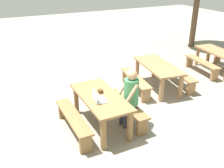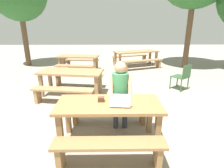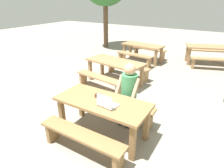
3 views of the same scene
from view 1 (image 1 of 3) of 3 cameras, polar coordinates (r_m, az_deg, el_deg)
The scene contains 12 objects.
ground_plane at distance 5.87m, azimuth -2.46°, elevation -9.14°, with size 30.00×30.00×0.00m, color gray.
picnic_table_front at distance 5.55m, azimuth -2.57°, elevation -3.72°, with size 1.75×0.78×0.75m.
bench_near at distance 5.52m, azimuth -8.55°, elevation -7.87°, with size 1.61×0.30×0.43m.
bench_far at distance 5.95m, azimuth 3.05°, elevation -5.04°, with size 1.61×0.30×0.43m.
laptop at distance 5.28m, azimuth -3.02°, elevation -3.16°, with size 0.35×0.27×0.23m.
small_pouch at distance 5.61m, azimuth -2.56°, elevation -1.60°, with size 0.11×0.09×0.08m.
person_seated at distance 5.55m, azimuth 4.01°, elevation -2.06°, with size 0.43×0.42×1.32m.
picnic_table_mid at distance 9.32m, azimuth 22.39°, elevation 6.03°, with size 1.75×0.88×0.71m.
bench_mid_south at distance 9.02m, azimuth 19.20°, elevation 4.14°, with size 1.54×0.48×0.43m.
picnic_table_rear at distance 7.48m, azimuth 10.11°, elevation 3.40°, with size 1.87×1.02×0.71m.
bench_rear_south at distance 7.31m, azimuth 5.19°, elevation 0.72°, with size 1.63×0.52×0.42m.
bench_rear_north at distance 7.92m, azimuth 14.34°, elevation 1.96°, with size 1.63×0.52×0.42m.
Camera 1 is at (4.48, -1.95, 3.25)m, focal length 41.39 mm.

